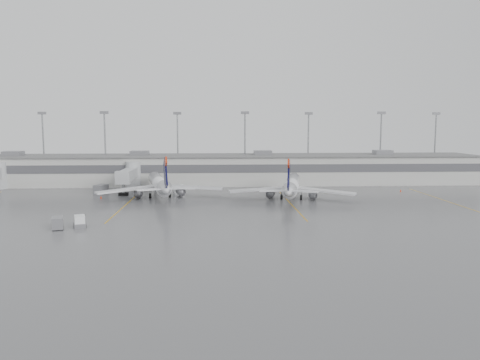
{
  "coord_description": "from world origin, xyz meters",
  "views": [
    {
      "loc": [
        1.58,
        -75.4,
        16.85
      ],
      "look_at": [
        6.71,
        24.0,
        5.0
      ],
      "focal_mm": 35.0,
      "sensor_mm": 36.0,
      "label": 1
    }
  ],
  "objects": [
    {
      "name": "terminal",
      "position": [
        -0.01,
        57.98,
        4.17
      ],
      "size": [
        152.0,
        17.0,
        9.45
      ],
      "color": "#ACACA7",
      "rests_on": "ground"
    },
    {
      "name": "gse_uld_c",
      "position": [
        20.48,
        42.95,
        0.91
      ],
      "size": [
        3.05,
        2.6,
        1.83
      ],
      "primitive_type": "cube",
      "rotation": [
        0.0,
        0.0,
        -0.4
      ],
      "color": "white",
      "rests_on": "ground"
    },
    {
      "name": "ground",
      "position": [
        0.0,
        0.0,
        0.0
      ],
      "size": [
        260.0,
        260.0,
        0.0
      ],
      "primitive_type": "plane",
      "color": "#4F4F52",
      "rests_on": "ground"
    },
    {
      "name": "baggage_tug",
      "position": [
        -20.94,
        1.56,
        0.75
      ],
      "size": [
        2.68,
        3.4,
        1.92
      ],
      "rotation": [
        0.0,
        0.0,
        0.3
      ],
      "color": "white",
      "rests_on": "ground"
    },
    {
      "name": "gse_uld_b",
      "position": [
        -7.76,
        40.86,
        0.89
      ],
      "size": [
        2.93,
        2.43,
        1.78
      ],
      "primitive_type": "cube",
      "rotation": [
        0.0,
        0.0,
        0.35
      ],
      "color": "white",
      "rests_on": "ground"
    },
    {
      "name": "gse_loader",
      "position": [
        -26.56,
        39.26,
        1.1
      ],
      "size": [
        3.27,
        4.07,
        2.21
      ],
      "primitive_type": "cube",
      "rotation": [
        0.0,
        0.0,
        -0.34
      ],
      "color": "slate",
      "rests_on": "ground"
    },
    {
      "name": "stand_markings",
      "position": [
        -0.0,
        24.0,
        0.01
      ],
      "size": [
        105.25,
        40.0,
        0.01
      ],
      "color": "#C78D0B",
      "rests_on": "ground"
    },
    {
      "name": "light_masts",
      "position": [
        0.0,
        63.75,
        12.03
      ],
      "size": [
        142.4,
        8.0,
        20.6
      ],
      "color": "gray",
      "rests_on": "ground"
    },
    {
      "name": "cone_c",
      "position": [
        19.97,
        41.84,
        0.31
      ],
      "size": [
        0.39,
        0.39,
        0.63
      ],
      "primitive_type": "cone",
      "color": "#FF3205",
      "rests_on": "ground"
    },
    {
      "name": "cone_b",
      "position": [
        -24.79,
        31.84,
        0.34
      ],
      "size": [
        0.42,
        0.42,
        0.67
      ],
      "primitive_type": "cone",
      "color": "#FF3205",
      "rests_on": "ground"
    },
    {
      "name": "jet_bridge_right",
      "position": [
        -20.5,
        45.72,
        3.87
      ],
      "size": [
        4.0,
        17.2,
        7.0
      ],
      "color": "#A0A2A5",
      "rests_on": "ground"
    },
    {
      "name": "jet_mid_right",
      "position": [
        18.6,
        28.42,
        3.19
      ],
      "size": [
        27.74,
        31.41,
        10.28
      ],
      "rotation": [
        0.0,
        0.0,
        -0.21
      ],
      "color": "silver",
      "rests_on": "ground"
    },
    {
      "name": "baggage_cart",
      "position": [
        -24.14,
        0.36,
        1.01
      ],
      "size": [
        2.54,
        3.38,
        1.93
      ],
      "rotation": [
        0.0,
        0.0,
        0.3
      ],
      "color": "slate",
      "rests_on": "ground"
    },
    {
      "name": "cone_d",
      "position": [
        48.04,
        38.9,
        0.31
      ],
      "size": [
        0.39,
        0.39,
        0.62
      ],
      "primitive_type": "cone",
      "color": "#FF3205",
      "rests_on": "ground"
    },
    {
      "name": "jet_mid_left",
      "position": [
        -11.49,
        32.53,
        3.27
      ],
      "size": [
        28.38,
        32.15,
        10.53
      ],
      "rotation": [
        0.0,
        0.0,
        0.21
      ],
      "color": "silver",
      "rests_on": "ground"
    }
  ]
}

